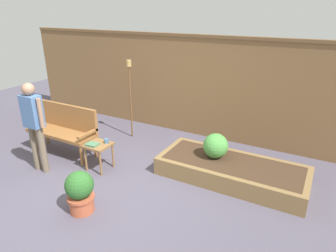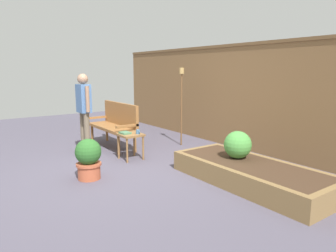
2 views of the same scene
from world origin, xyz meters
name	(u,v)px [view 1 (image 1 of 2)]	position (x,y,z in m)	size (l,w,h in m)	color
ground_plane	(106,183)	(0.00, 0.00, 0.00)	(14.00, 14.00, 0.00)	#514C5B
fence_back	(179,84)	(0.00, 2.60, 1.09)	(8.40, 0.14, 2.16)	brown
garden_bench	(64,126)	(-1.42, 0.53, 0.54)	(1.44, 0.48, 0.94)	#936033
side_table	(99,148)	(-0.39, 0.32, 0.40)	(0.40, 0.40, 0.48)	olive
cup_on_table	(106,141)	(-0.29, 0.42, 0.52)	(0.10, 0.07, 0.08)	teal
book_on_table	(92,144)	(-0.44, 0.24, 0.50)	(0.20, 0.16, 0.03)	#4C7A56
potted_boxwood	(80,191)	(0.18, -0.71, 0.33)	(0.39, 0.39, 0.62)	#B75638
raised_planter_bed	(231,170)	(1.74, 1.12, 0.15)	(2.40, 1.00, 0.30)	olive
shrub_near_bench	(216,146)	(1.42, 1.17, 0.51)	(0.42, 0.42, 0.42)	brown
tiki_torch	(130,86)	(-0.72, 1.76, 1.15)	(0.10, 0.10, 1.68)	brown
person_by_bench	(34,120)	(-1.25, -0.21, 0.93)	(0.47, 0.20, 1.56)	#70604C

